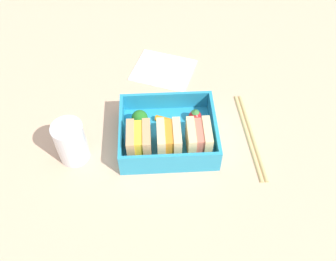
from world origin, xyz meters
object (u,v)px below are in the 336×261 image
(sandwich_left, at_px, (199,138))
(broccoli_floret, at_px, (140,118))
(sandwich_center, at_px, (139,141))
(folded_napkin, at_px, (162,70))
(sandwich_center_left, at_px, (169,140))
(carrot_stick_far_left, at_px, (169,121))
(chopstick_pair, at_px, (250,134))
(strawberry_far_left, at_px, (195,116))
(drinking_glass, at_px, (71,142))

(sandwich_left, bearing_deg, broccoli_floret, -28.28)
(broccoli_floret, bearing_deg, sandwich_center, 88.67)
(sandwich_left, height_order, folded_napkin, sandwich_left)
(sandwich_left, distance_m, broccoli_floret, 0.12)
(sandwich_center_left, distance_m, broccoli_floret, 0.08)
(carrot_stick_far_left, relative_size, chopstick_pair, 0.23)
(sandwich_left, distance_m, strawberry_far_left, 0.06)
(carrot_stick_far_left, relative_size, folded_napkin, 0.37)
(broccoli_floret, distance_m, drinking_glass, 0.13)
(drinking_glass, bearing_deg, sandwich_center_left, 179.48)
(sandwich_center_left, bearing_deg, drinking_glass, -0.52)
(sandwich_center, bearing_deg, folded_napkin, -102.66)
(strawberry_far_left, bearing_deg, sandwich_left, 89.61)
(sandwich_left, relative_size, strawberry_far_left, 1.91)
(chopstick_pair, bearing_deg, strawberry_far_left, -17.07)
(folded_napkin, bearing_deg, sandwich_center, 77.34)
(sandwich_center_left, distance_m, drinking_glass, 0.17)
(strawberry_far_left, bearing_deg, carrot_stick_far_left, 1.82)
(strawberry_far_left, bearing_deg, folded_napkin, -70.69)
(sandwich_center_left, distance_m, strawberry_far_left, 0.08)
(strawberry_far_left, xyz_separation_m, drinking_glass, (0.22, 0.06, 0.02))
(sandwich_center_left, xyz_separation_m, drinking_glass, (0.17, -0.00, 0.00))
(sandwich_center_left, xyz_separation_m, carrot_stick_far_left, (-0.00, -0.06, -0.02))
(drinking_glass, bearing_deg, sandwich_center, 179.24)
(sandwich_left, xyz_separation_m, chopstick_pair, (-0.10, -0.03, -0.03))
(strawberry_far_left, height_order, carrot_stick_far_left, strawberry_far_left)
(sandwich_left, height_order, broccoli_floret, sandwich_left)
(sandwich_center, xyz_separation_m, chopstick_pair, (-0.21, -0.03, -0.03))
(chopstick_pair, bearing_deg, carrot_stick_far_left, -11.16)
(strawberry_far_left, relative_size, drinking_glass, 0.38)
(sandwich_center, distance_m, chopstick_pair, 0.21)
(sandwich_left, height_order, sandwich_center, same)
(sandwich_center, bearing_deg, sandwich_left, 180.00)
(sandwich_center_left, height_order, folded_napkin, sandwich_center_left)
(sandwich_center, bearing_deg, chopstick_pair, -171.56)
(sandwich_center_left, relative_size, carrot_stick_far_left, 1.27)
(strawberry_far_left, relative_size, chopstick_pair, 0.15)
(chopstick_pair, bearing_deg, sandwich_center, 8.44)
(carrot_stick_far_left, bearing_deg, folded_napkin, -87.72)
(chopstick_pair, bearing_deg, broccoli_floret, -6.87)
(strawberry_far_left, distance_m, broccoli_floret, 0.10)
(carrot_stick_far_left, height_order, drinking_glass, drinking_glass)
(sandwich_center, height_order, strawberry_far_left, sandwich_center)
(sandwich_left, distance_m, drinking_glass, 0.22)
(carrot_stick_far_left, bearing_deg, sandwich_center, 47.32)
(sandwich_left, height_order, chopstick_pair, sandwich_left)
(broccoli_floret, bearing_deg, sandwich_center_left, 132.54)
(drinking_glass, bearing_deg, carrot_stick_far_left, -161.20)
(strawberry_far_left, bearing_deg, sandwich_center_left, 49.70)
(strawberry_far_left, distance_m, drinking_glass, 0.23)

